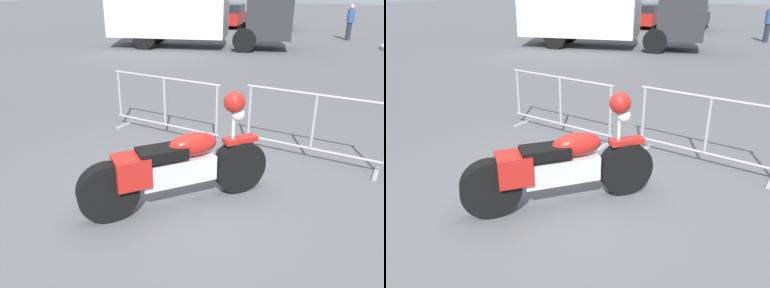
# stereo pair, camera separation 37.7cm
# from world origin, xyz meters

# --- Properties ---
(ground_plane) EXTENTS (120.00, 120.00, 0.00)m
(ground_plane) POSITION_xyz_m (0.00, 0.00, 0.00)
(ground_plane) COLOR #5B5B5E
(motorcycle) EXTENTS (1.74, 1.92, 1.36)m
(motorcycle) POSITION_xyz_m (0.04, -0.21, 0.52)
(motorcycle) COLOR black
(motorcycle) RESTS_ON ground
(crowd_barrier_near) EXTENTS (2.15, 0.63, 1.07)m
(crowd_barrier_near) POSITION_xyz_m (-1.23, 1.76, 0.55)
(crowd_barrier_near) COLOR #9EA0A5
(crowd_barrier_near) RESTS_ON ground
(crowd_barrier_far) EXTENTS (2.15, 0.63, 1.07)m
(crowd_barrier_far) POSITION_xyz_m (1.31, 1.76, 0.55)
(crowd_barrier_far) COLOR #9EA0A5
(crowd_barrier_far) RESTS_ON ground
(box_truck) EXTENTS (8.02, 4.07, 2.98)m
(box_truck) POSITION_xyz_m (-5.42, 11.54, 1.64)
(box_truck) COLOR white
(box_truck) RESTS_ON ground
(parked_car_white) EXTENTS (2.29, 4.35, 1.41)m
(parked_car_white) POSITION_xyz_m (-9.93, 21.51, 0.71)
(parked_car_white) COLOR white
(parked_car_white) RESTS_ON ground
(parked_car_red) EXTENTS (2.31, 4.38, 1.42)m
(parked_car_red) POSITION_xyz_m (-6.86, 20.87, 0.72)
(parked_car_red) COLOR #B21E19
(parked_car_red) RESTS_ON ground
(parked_car_black) EXTENTS (2.26, 4.30, 1.39)m
(parked_car_black) POSITION_xyz_m (-3.80, 21.35, 0.71)
(parked_car_black) COLOR black
(parked_car_black) RESTS_ON ground
(pedestrian) EXTENTS (0.39, 0.39, 1.69)m
(pedestrian) POSITION_xyz_m (0.76, 17.00, 0.92)
(pedestrian) COLOR #262838
(pedestrian) RESTS_ON ground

